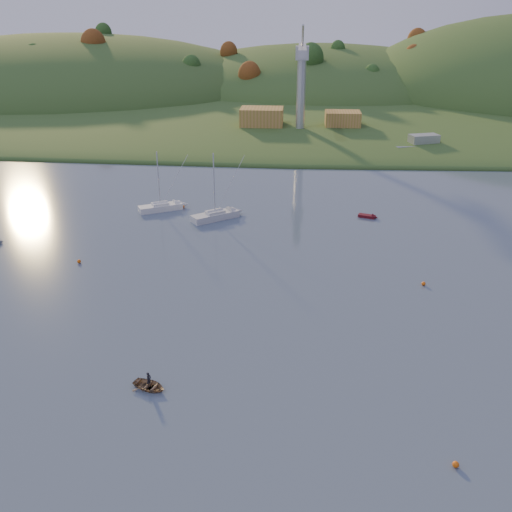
# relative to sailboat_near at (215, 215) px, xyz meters

# --- Properties ---
(far_shore) EXTENTS (620.00, 220.00, 1.50)m
(far_shore) POSITION_rel_sailboat_near_xyz_m (11.24, 171.60, -0.71)
(far_shore) COLOR #2C431B
(far_shore) RESTS_ON ground
(shore_slope) EXTENTS (640.00, 150.00, 7.00)m
(shore_slope) POSITION_rel_sailboat_near_xyz_m (11.24, 106.60, -0.71)
(shore_slope) COLOR #2C431B
(shore_slope) RESTS_ON ground
(hill_left) EXTENTS (170.00, 140.00, 44.00)m
(hill_left) POSITION_rel_sailboat_near_xyz_m (-78.76, 141.60, -0.71)
(hill_left) COLOR #2C431B
(hill_left) RESTS_ON ground
(hill_center) EXTENTS (140.00, 120.00, 36.00)m
(hill_center) POSITION_rel_sailboat_near_xyz_m (21.24, 151.60, -0.71)
(hill_center) COLOR #2C431B
(hill_center) RESTS_ON ground
(hillside_trees) EXTENTS (280.00, 50.00, 32.00)m
(hillside_trees) POSITION_rel_sailboat_near_xyz_m (11.24, 126.60, -0.71)
(hillside_trees) COLOR #193F16
(hillside_trees) RESTS_ON ground
(wharf) EXTENTS (42.00, 16.00, 2.40)m
(wharf) POSITION_rel_sailboat_near_xyz_m (16.24, 63.60, 0.49)
(wharf) COLOR slate
(wharf) RESTS_ON ground
(shed_west) EXTENTS (11.00, 8.00, 4.80)m
(shed_west) POSITION_rel_sailboat_near_xyz_m (3.24, 64.60, 4.09)
(shed_west) COLOR olive
(shed_west) RESTS_ON wharf
(shed_east) EXTENTS (9.00, 7.00, 4.00)m
(shed_east) POSITION_rel_sailboat_near_xyz_m (24.24, 65.60, 3.69)
(shed_east) COLOR olive
(shed_east) RESTS_ON wharf
(dock_crane) EXTENTS (3.20, 28.00, 20.30)m
(dock_crane) POSITION_rel_sailboat_near_xyz_m (13.24, 59.99, 16.47)
(dock_crane) COLOR #B7B7BC
(dock_crane) RESTS_ON wharf
(sailboat_near) EXTENTS (7.58, 6.53, 10.75)m
(sailboat_near) POSITION_rel_sailboat_near_xyz_m (0.00, 0.00, 0.00)
(sailboat_near) COLOR silver
(sailboat_near) RESTS_ON ground
(sailboat_far) EXTENTS (7.34, 5.32, 9.97)m
(sailboat_far) POSITION_rel_sailboat_near_xyz_m (-9.71, 3.62, -0.04)
(sailboat_far) COLOR silver
(sailboat_far) RESTS_ON ground
(canoe) EXTENTS (3.77, 3.26, 0.65)m
(canoe) POSITION_rel_sailboat_near_xyz_m (0.33, -44.27, -0.38)
(canoe) COLOR #896B4B
(canoe) RESTS_ON ground
(paddler) EXTENTS (0.52, 0.62, 1.46)m
(paddler) POSITION_rel_sailboat_near_xyz_m (0.33, -44.27, 0.02)
(paddler) COLOR black
(paddler) RESTS_ON ground
(red_tender) EXTENTS (3.33, 2.07, 1.07)m
(red_tender) POSITION_rel_sailboat_near_xyz_m (24.91, 2.48, -0.48)
(red_tender) COLOR #4E0B12
(red_tender) RESTS_ON ground
(work_vessel) EXTENTS (16.49, 10.07, 4.00)m
(work_vessel) POSITION_rel_sailboat_near_xyz_m (42.10, 49.60, 0.72)
(work_vessel) COLOR slate
(work_vessel) RESTS_ON ground
(buoy_0) EXTENTS (0.50, 0.50, 0.50)m
(buoy_0) POSITION_rel_sailboat_near_xyz_m (25.29, -51.89, -0.46)
(buoy_0) COLOR #DE580B
(buoy_0) RESTS_ON ground
(buoy_1) EXTENTS (0.50, 0.50, 0.50)m
(buoy_1) POSITION_rel_sailboat_near_xyz_m (28.74, -21.55, -0.46)
(buoy_1) COLOR #DE580B
(buoy_1) RESTS_ON ground
(buoy_2) EXTENTS (0.50, 0.50, 0.50)m
(buoy_2) POSITION_rel_sailboat_near_xyz_m (-15.69, -18.21, -0.46)
(buoy_2) COLOR #DE580B
(buoy_2) RESTS_ON ground
(buoy_3) EXTENTS (0.50, 0.50, 0.50)m
(buoy_3) POSITION_rel_sailboat_near_xyz_m (-6.18, 5.06, -0.46)
(buoy_3) COLOR #DE580B
(buoy_3) RESTS_ON ground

